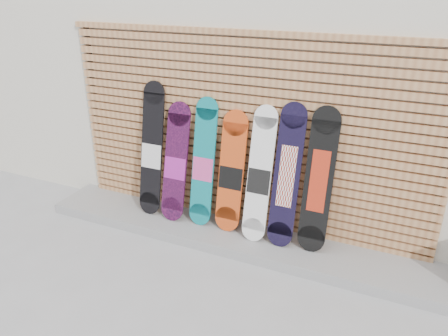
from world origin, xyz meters
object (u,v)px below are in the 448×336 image
(snowboard_6, at_px, (319,181))
(snowboard_1, at_px, (176,163))
(snowboard_5, at_px, (287,176))
(snowboard_0, at_px, (152,150))
(snowboard_2, at_px, (203,164))
(snowboard_3, at_px, (231,173))
(snowboard_4, at_px, (259,176))

(snowboard_6, bearing_deg, snowboard_1, -179.08)
(snowboard_1, relative_size, snowboard_5, 0.91)
(snowboard_0, bearing_deg, snowboard_5, -0.36)
(snowboard_2, bearing_deg, snowboard_3, 0.65)
(snowboard_1, bearing_deg, snowboard_4, -0.38)
(snowboard_0, xyz_separation_m, snowboard_5, (1.65, -0.01, -0.02))
(snowboard_1, xyz_separation_m, snowboard_4, (1.03, -0.01, 0.04))
(snowboard_2, height_order, snowboard_3, snowboard_2)
(snowboard_3, bearing_deg, snowboard_2, -179.35)
(snowboard_6, bearing_deg, snowboard_2, -179.93)
(snowboard_3, xyz_separation_m, snowboard_4, (0.34, -0.04, 0.05))
(snowboard_1, bearing_deg, snowboard_0, 177.41)
(snowboard_5, xyz_separation_m, snowboard_6, (0.33, 0.02, -0.00))
(snowboard_1, distance_m, snowboard_4, 1.03)
(snowboard_1, xyz_separation_m, snowboard_6, (1.66, 0.03, 0.08))
(snowboard_2, bearing_deg, snowboard_5, -1.20)
(snowboard_4, height_order, snowboard_5, snowboard_5)
(snowboard_3, relative_size, snowboard_5, 0.90)
(snowboard_4, xyz_separation_m, snowboard_5, (0.30, 0.01, 0.04))
(snowboard_1, bearing_deg, snowboard_3, 2.40)
(snowboard_0, relative_size, snowboard_3, 1.16)
(snowboard_0, height_order, snowboard_4, snowboard_0)
(snowboard_2, xyz_separation_m, snowboard_5, (0.98, -0.02, 0.04))
(snowboard_1, height_order, snowboard_2, snowboard_2)
(snowboard_1, distance_m, snowboard_2, 0.35)
(snowboard_0, bearing_deg, snowboard_4, -0.91)
(snowboard_0, relative_size, snowboard_5, 1.04)
(snowboard_2, height_order, snowboard_6, snowboard_6)
(snowboard_1, height_order, snowboard_6, snowboard_6)
(snowboard_3, height_order, snowboard_4, snowboard_4)
(snowboard_4, height_order, snowboard_6, snowboard_6)
(snowboard_1, relative_size, snowboard_4, 0.95)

